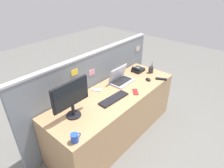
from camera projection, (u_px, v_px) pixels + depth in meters
The scene contains 13 objects.
ground_plane at pixel (114, 133), 2.93m from camera, with size 10.00×10.00×0.00m, color slate.
desk at pixel (115, 114), 2.75m from camera, with size 2.02×0.70×0.72m, color tan.
cubicle_divider at pixel (95, 90), 2.85m from camera, with size 2.44×0.08×1.21m.
desktop_monitor at pixel (71, 96), 2.04m from camera, with size 0.46×0.17×0.43m.
laptop at pixel (120, 78), 2.82m from camera, with size 0.36×0.23×0.23m.
desk_phone at pixel (138, 70), 3.14m from camera, with size 0.18×0.16×0.08m.
keyboard_main at pixel (114, 99), 2.43m from camera, with size 0.43×0.13×0.02m, color black.
computer_mouse_right_hand at pixel (148, 79), 2.87m from camera, with size 0.06×0.10×0.03m, color black.
pen_cup at pixel (151, 70), 3.08m from camera, with size 0.08×0.08×0.18m.
cell_phone_silver_slab at pixel (97, 90), 2.63m from camera, with size 0.07×0.14×0.01m, color #B7BAC1.
cell_phone_red_case at pixel (135, 92), 2.59m from camera, with size 0.06×0.15×0.01m, color #B22323.
tv_remote at pixel (161, 79), 2.90m from camera, with size 0.04×0.17×0.02m, color black.
coffee_mug at pixel (75, 138), 1.81m from camera, with size 0.11×0.08×0.09m.
Camera 1 is at (-1.67, -1.39, 2.11)m, focal length 30.63 mm.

